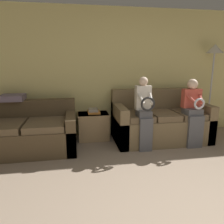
{
  "coord_description": "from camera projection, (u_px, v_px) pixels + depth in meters",
  "views": [
    {
      "loc": [
        -1.23,
        -1.26,
        1.53
      ],
      "look_at": [
        -0.68,
        1.9,
        0.78
      ],
      "focal_mm": 35.0,
      "sensor_mm": 36.0,
      "label": 1
    }
  ],
  "objects": [
    {
      "name": "book_stack",
      "position": [
        93.0,
        111.0,
        4.29
      ],
      "size": [
        0.23,
        0.28,
        0.1
      ],
      "color": "orange",
      "rests_on": "side_shelf"
    },
    {
      "name": "couch_side",
      "position": [
        27.0,
        133.0,
        3.79
      ],
      "size": [
        1.67,
        0.96,
        0.83
      ],
      "color": "brown",
      "rests_on": "ground_plane"
    },
    {
      "name": "side_shelf",
      "position": [
        93.0,
        126.0,
        4.35
      ],
      "size": [
        0.61,
        0.46,
        0.52
      ],
      "color": "tan",
      "rests_on": "ground_plane"
    },
    {
      "name": "wall_back",
      "position": [
        133.0,
        73.0,
        4.54
      ],
      "size": [
        7.57,
        0.06,
        2.55
      ],
      "color": "#DBCC7F",
      "rests_on": "ground_plane"
    },
    {
      "name": "couch_main",
      "position": [
        160.0,
        122.0,
        4.29
      ],
      "size": [
        1.8,
        0.93,
        0.97
      ],
      "color": "brown",
      "rests_on": "ground_plane"
    },
    {
      "name": "throw_pillow",
      "position": [
        13.0,
        98.0,
        3.94
      ],
      "size": [
        0.41,
        0.41,
        0.1
      ],
      "color": "slate",
      "rests_on": "couch_side"
    },
    {
      "name": "child_right_seated",
      "position": [
        193.0,
        110.0,
        3.92
      ],
      "size": [
        0.34,
        0.38,
        1.21
      ],
      "color": "#56565B",
      "rests_on": "ground_plane"
    },
    {
      "name": "child_left_seated",
      "position": [
        144.0,
        110.0,
        3.76
      ],
      "size": [
        0.27,
        0.37,
        1.26
      ],
      "color": "#56565B",
      "rests_on": "ground_plane"
    },
    {
      "name": "floor_lamp",
      "position": [
        214.0,
        58.0,
        4.43
      ],
      "size": [
        0.35,
        0.35,
        1.86
      ],
      "color": "#2D2B28",
      "rests_on": "ground_plane"
    }
  ]
}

